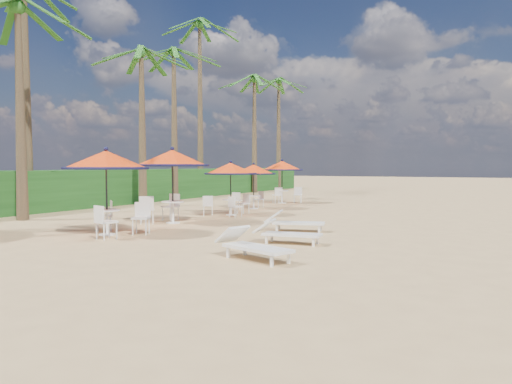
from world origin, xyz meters
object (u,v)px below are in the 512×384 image
lounger_far (293,221)px  station_2 (230,175)px  station_0 (108,171)px  station_4 (283,170)px  station_3 (253,174)px  lounger_mid (285,232)px  station_1 (171,165)px  lounger_near (251,245)px

lounger_far → station_2: bearing=125.2°
station_0 → station_4: (-0.61, 13.54, -0.07)m
station_4 → lounger_far: 11.56m
station_4 → station_3: bearing=-86.9°
station_0 → lounger_mid: 5.53m
station_1 → lounger_mid: size_ratio=1.48×
station_2 → lounger_far: 5.57m
lounger_near → station_0: bearing=-175.0°
lounger_near → lounger_mid: 2.34m
station_1 → station_3: 6.51m
station_0 → station_3: 9.75m
lounger_near → station_1: bearing=160.1°
station_3 → lounger_near: station_3 is taller
lounger_near → lounger_mid: (-0.24, 2.33, -0.03)m
station_3 → lounger_far: 8.20m
station_2 → lounger_mid: (5.01, -5.72, -1.34)m
station_1 → lounger_near: bearing=-39.4°
station_3 → lounger_mid: bearing=-57.5°
station_0 → lounger_far: 5.71m
station_3 → station_2: bearing=-78.9°
station_2 → lounger_mid: 7.72m
station_0 → station_2: size_ratio=1.15×
station_3 → lounger_mid: station_3 is taller
lounger_far → station_1: bearing=163.9°
station_1 → station_2: (0.42, 3.38, -0.41)m
lounger_mid → lounger_far: lounger_far is taller
station_3 → station_4: bearing=93.1°
station_1 → station_2: bearing=82.9°
lounger_near → station_4: bearing=131.6°
station_0 → lounger_far: station_0 is taller
lounger_near → lounger_far: size_ratio=1.05×
station_1 → lounger_mid: station_1 is taller
station_4 → lounger_far: (5.03, -10.30, -1.50)m
station_2 → station_3: 3.17m
station_1 → station_3: station_1 is taller
lounger_far → station_3: bearing=110.6°
station_2 → station_3: station_2 is taller
station_4 → lounger_near: 16.21m
station_1 → station_4: bearing=92.2°
station_2 → lounger_far: size_ratio=1.17×
station_0 → station_3: station_0 is taller
station_1 → station_3: size_ratio=1.24×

